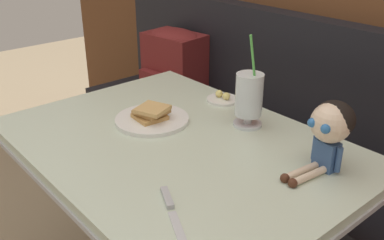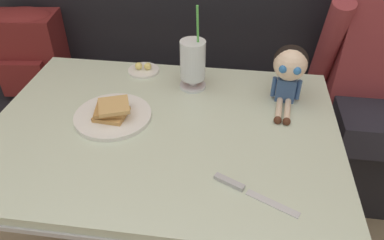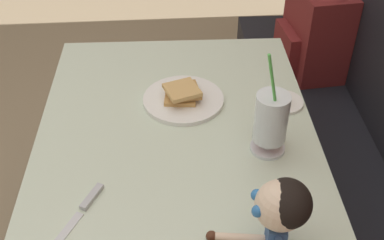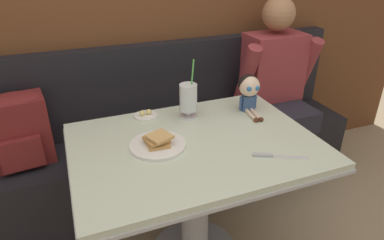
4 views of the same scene
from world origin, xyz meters
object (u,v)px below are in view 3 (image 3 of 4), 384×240
(butter_saucer, at_px, (284,101))
(backpack, at_px, (316,27))
(toast_plate, at_px, (183,98))
(butter_knife, at_px, (84,207))
(milkshake_glass, at_px, (271,120))
(seated_doll, at_px, (280,209))

(butter_saucer, height_order, backpack, backpack)
(toast_plate, xyz_separation_m, backpack, (-0.61, 0.58, -0.10))
(toast_plate, distance_m, butter_knife, 0.49)
(toast_plate, height_order, milkshake_glass, milkshake_glass)
(backpack, bearing_deg, milkshake_glass, -22.84)
(seated_doll, distance_m, backpack, 1.25)
(toast_plate, bearing_deg, butter_knife, -30.93)
(butter_saucer, xyz_separation_m, backpack, (-0.64, 0.27, -0.09))
(butter_saucer, relative_size, seated_doll, 0.54)
(milkshake_glass, bearing_deg, backpack, 157.16)
(milkshake_glass, xyz_separation_m, seated_doll, (0.33, -0.04, 0.03))
(milkshake_glass, relative_size, seated_doll, 1.41)
(butter_saucer, bearing_deg, butter_knife, -54.84)
(milkshake_glass, distance_m, butter_knife, 0.52)
(backpack, bearing_deg, butter_knife, -38.85)
(milkshake_glass, relative_size, butter_saucer, 2.62)
(butter_saucer, bearing_deg, milkshake_glass, -22.53)
(toast_plate, relative_size, milkshake_glass, 0.79)
(seated_doll, xyz_separation_m, backpack, (-1.17, 0.39, -0.21))
(toast_plate, height_order, butter_saucer, toast_plate)
(milkshake_glass, bearing_deg, butter_saucer, 157.47)
(milkshake_glass, distance_m, backpack, 0.93)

